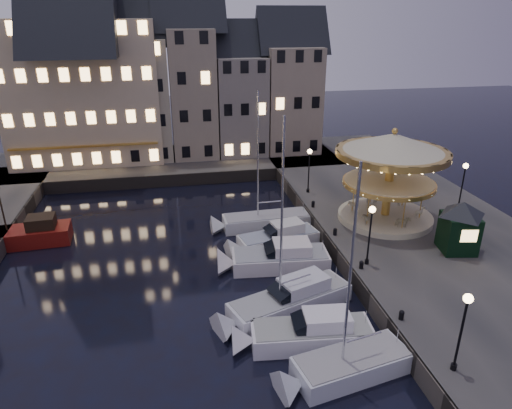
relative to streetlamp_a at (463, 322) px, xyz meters
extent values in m
plane|color=black|center=(-7.20, 9.00, -4.02)|extent=(160.00, 160.00, 0.00)
cube|color=#474442|center=(6.80, 15.00, -3.37)|extent=(16.00, 56.00, 1.30)
cube|color=#474442|center=(-15.20, 37.00, -3.37)|extent=(44.00, 12.00, 1.30)
cube|color=#47423A|center=(-1.20, 15.00, -3.37)|extent=(0.15, 44.00, 1.30)
cube|color=#47423A|center=(-13.20, 31.00, -3.37)|extent=(48.00, 0.15, 1.30)
cylinder|color=black|center=(0.00, 0.00, -2.57)|extent=(0.28, 0.28, 0.30)
cylinder|color=black|center=(0.00, 0.00, -0.82)|extent=(0.12, 0.12, 3.80)
sphere|color=#FFD18C|center=(0.00, 0.00, 1.23)|extent=(0.44, 0.44, 0.44)
cylinder|color=black|center=(0.00, 10.00, -2.57)|extent=(0.28, 0.28, 0.30)
cylinder|color=black|center=(0.00, 10.00, -0.82)|extent=(0.12, 0.12, 3.80)
sphere|color=#FFD18C|center=(0.00, 10.00, 1.23)|extent=(0.44, 0.44, 0.44)
cylinder|color=black|center=(0.00, 23.50, -2.57)|extent=(0.28, 0.28, 0.30)
cylinder|color=black|center=(0.00, 23.50, -0.82)|extent=(0.12, 0.12, 3.80)
sphere|color=#FFD18C|center=(0.00, 23.50, 1.23)|extent=(0.44, 0.44, 0.44)
cylinder|color=black|center=(11.30, 17.00, -2.57)|extent=(0.28, 0.28, 0.30)
cylinder|color=black|center=(11.30, 17.00, -0.82)|extent=(0.12, 0.12, 3.80)
sphere|color=#FFD18C|center=(11.30, 17.00, 1.23)|extent=(0.44, 0.44, 0.44)
cylinder|color=black|center=(-0.60, 4.00, -2.52)|extent=(0.28, 0.28, 0.40)
sphere|color=black|center=(-0.60, 4.00, -2.30)|extent=(0.30, 0.30, 0.30)
cylinder|color=black|center=(-0.60, 9.50, -2.52)|extent=(0.28, 0.28, 0.40)
sphere|color=black|center=(-0.60, 9.50, -2.30)|extent=(0.30, 0.30, 0.30)
cylinder|color=black|center=(-0.60, 14.50, -2.52)|extent=(0.28, 0.28, 0.40)
sphere|color=black|center=(-0.60, 14.50, -2.30)|extent=(0.30, 0.30, 0.30)
cylinder|color=black|center=(-0.60, 20.00, -2.52)|extent=(0.28, 0.28, 0.40)
sphere|color=black|center=(-0.60, 20.00, -2.30)|extent=(0.30, 0.30, 0.30)
cube|color=#AD9C8C|center=(-26.70, 39.00, 2.78)|extent=(5.00, 8.00, 11.00)
cube|color=gray|center=(-21.25, 39.00, 3.28)|extent=(5.60, 8.00, 12.00)
cube|color=tan|center=(-15.20, 39.00, 3.78)|extent=(6.20, 8.00, 13.00)
cube|color=gray|center=(-9.45, 39.00, 4.28)|extent=(5.00, 8.00, 14.00)
cube|color=gray|center=(-4.00, 39.00, 2.78)|extent=(5.60, 8.00, 11.00)
cube|color=gray|center=(2.05, 39.00, 3.28)|extent=(6.20, 8.00, 12.00)
cube|color=beige|center=(-21.20, 39.00, 4.78)|extent=(16.00, 9.00, 15.00)
cube|color=silver|center=(-4.21, 1.92, -3.57)|extent=(6.22, 3.36, 1.30)
cube|color=gray|center=(-4.21, 1.92, -2.90)|extent=(5.89, 3.13, 0.10)
cylinder|color=silver|center=(-4.79, 1.81, 2.24)|extent=(0.14, 0.14, 10.31)
cube|color=white|center=(-5.51, 4.50, -3.57)|extent=(6.74, 2.81, 1.30)
cube|color=gray|center=(-5.51, 4.50, -2.90)|extent=(6.40, 2.60, 0.10)
cube|color=white|center=(-4.73, 4.42, -2.47)|extent=(2.64, 1.87, 0.80)
cube|color=black|center=(-6.03, 4.55, -2.57)|extent=(1.27, 1.63, 0.91)
cube|color=silver|center=(-5.84, 7.76, -3.57)|extent=(8.08, 4.76, 1.30)
cube|color=gray|center=(-5.84, 7.76, -2.90)|extent=(7.65, 4.46, 0.10)
cube|color=silver|center=(-4.96, 8.08, -2.47)|extent=(3.35, 2.61, 0.80)
cube|color=black|center=(-6.42, 7.56, -2.57)|extent=(1.75, 1.94, 0.99)
cylinder|color=silver|center=(-6.57, 7.50, 2.31)|extent=(0.14, 0.14, 10.45)
cube|color=silver|center=(-5.25, 12.85, -3.57)|extent=(6.98, 3.20, 1.30)
cube|color=gray|center=(-5.25, 12.85, -2.90)|extent=(6.63, 2.96, 0.10)
cube|color=silver|center=(-4.44, 12.78, -2.47)|extent=(2.74, 2.17, 0.80)
cube|color=black|center=(-5.79, 12.90, -2.57)|extent=(1.31, 1.92, 0.93)
cube|color=silver|center=(-4.66, 15.85, -3.57)|extent=(6.49, 3.31, 1.30)
cube|color=gray|center=(-4.66, 15.85, -2.90)|extent=(6.15, 3.09, 0.10)
cube|color=silver|center=(-3.94, 16.00, -2.47)|extent=(2.62, 2.01, 0.80)
cube|color=black|center=(-5.15, 15.75, -2.57)|extent=(1.35, 1.64, 0.89)
cube|color=silver|center=(-4.85, 19.49, -3.57)|extent=(7.29, 2.34, 1.30)
cube|color=gray|center=(-4.85, 19.49, -2.90)|extent=(6.93, 2.16, 0.10)
cylinder|color=silver|center=(-5.57, 19.47, 1.95)|extent=(0.14, 0.14, 9.74)
cube|color=maroon|center=(-24.20, 19.99, -3.47)|extent=(7.18, 2.88, 1.50)
cube|color=black|center=(-22.70, 20.09, -2.27)|extent=(2.17, 1.82, 0.94)
cylinder|color=black|center=(-25.20, 19.93, -0.52)|extent=(0.12, 0.12, 4.23)
cylinder|color=beige|center=(4.34, 16.43, -2.48)|extent=(7.49, 7.49, 0.47)
cylinder|color=gold|center=(4.34, 16.43, 0.65)|extent=(0.66, 0.66, 5.81)
cylinder|color=beige|center=(4.34, 16.43, 0.56)|extent=(6.93, 6.93, 0.17)
cylinder|color=gold|center=(4.34, 16.43, 0.39)|extent=(7.19, 7.19, 0.33)
cone|color=beige|center=(4.34, 16.43, 3.65)|extent=(8.62, 8.62, 1.50)
cylinder|color=gold|center=(4.34, 16.43, 2.86)|extent=(8.62, 8.62, 0.47)
sphere|color=gold|center=(4.34, 16.43, 4.59)|extent=(0.47, 0.47, 0.47)
imported|color=beige|center=(6.84, 17.21, -1.78)|extent=(1.56, 1.13, 0.94)
cube|color=black|center=(6.94, 10.60, -1.38)|extent=(2.60, 2.60, 2.67)
pyramid|color=black|center=(6.94, 10.60, 0.96)|extent=(3.57, 3.57, 1.00)
camera|label=1|loc=(-12.28, -14.73, 12.73)|focal=32.00mm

